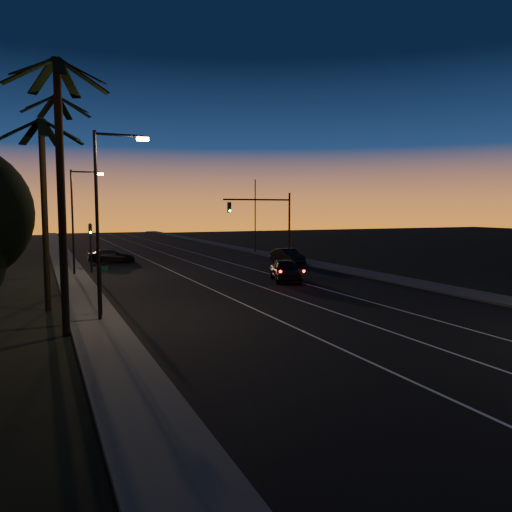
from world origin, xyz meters
name	(u,v)px	position (x,y,z in m)	size (l,w,h in m)	color
road	(238,281)	(0.00, 30.00, 0.01)	(20.00, 170.00, 0.01)	black
sidewalk_left	(79,290)	(-11.20, 30.00, 0.08)	(2.40, 170.00, 0.16)	#3A3A37
sidewalk_right	(362,273)	(11.20, 30.00, 0.08)	(2.40, 170.00, 0.16)	#3A3A37
lane_stripe_left	(199,284)	(-3.00, 30.00, 0.02)	(0.12, 160.00, 0.01)	silver
lane_stripe_mid	(244,281)	(0.50, 30.00, 0.02)	(0.12, 160.00, 0.01)	silver
lane_stripe_right	(285,278)	(4.00, 30.00, 0.02)	(0.12, 160.00, 0.01)	silver
palm_near	(60,168)	(-12.60, 18.00, 7.07)	(4.25, 4.16, 11.53)	black
palm_mid	(44,192)	(-13.20, 24.00, 6.25)	(4.25, 4.16, 10.03)	black
palm_far	(59,174)	(-12.20, 30.00, 7.61)	(4.25, 4.16, 12.53)	black
streetlight_left_near	(103,210)	(-10.70, 20.00, 5.32)	(2.55, 0.26, 9.00)	black
streetlight_left_far	(76,213)	(-10.69, 38.00, 5.06)	(2.55, 0.26, 8.50)	black
street_sign	(101,285)	(-10.80, 21.00, 1.66)	(0.70, 0.06, 2.60)	black
signal_mast	(268,215)	(7.14, 39.99, 4.78)	(7.10, 0.41, 7.00)	black
signal_post	(90,239)	(-9.50, 39.98, 2.89)	(0.28, 0.37, 4.20)	black
far_pole_left	(63,217)	(-11.00, 55.00, 4.50)	(0.14, 0.14, 9.00)	black
far_pole_right	(255,216)	(11.00, 52.00, 4.50)	(0.14, 0.14, 9.00)	black
lead_car	(285,270)	(3.33, 28.69, 0.84)	(3.42, 5.69, 1.65)	black
right_car	(288,256)	(8.75, 38.90, 0.77)	(1.74, 4.65, 1.52)	black
cross_car	(112,256)	(-6.89, 46.95, 0.68)	(4.80, 2.44, 1.33)	black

